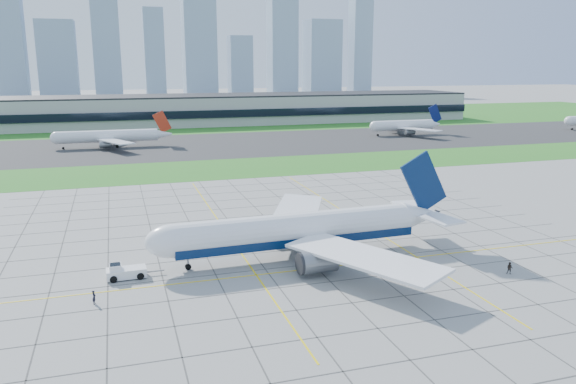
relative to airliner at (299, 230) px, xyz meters
name	(u,v)px	position (x,y,z in m)	size (l,w,h in m)	color
ground	(313,264)	(1.04, -4.13, -4.65)	(1400.00, 1400.00, 0.00)	#979792
grass_median	(216,169)	(1.04, 85.87, -4.63)	(700.00, 35.00, 0.04)	#267020
asphalt_taxiway	(192,145)	(1.04, 140.87, -4.62)	(700.00, 75.00, 0.04)	#383838
grass_far	(167,120)	(1.04, 250.87, -4.63)	(700.00, 145.00, 0.04)	#267020
apron_markings	(294,244)	(1.47, 6.96, -4.64)	(120.00, 130.00, 0.03)	#474744
terminal	(242,108)	(41.04, 225.74, 3.24)	(260.00, 43.00, 15.80)	#B7B7B2
city_skyline	(130,37)	(-7.67, 515.87, 54.44)	(523.00, 32.40, 160.00)	#91A7BD
airliner	(299,230)	(0.00, 0.00, 0.00)	(54.10, 54.77, 17.02)	white
pushback_tug	(124,272)	(-28.50, -1.51, -3.59)	(8.67, 3.21, 2.40)	white
crew_near	(94,297)	(-32.65, -10.06, -3.69)	(0.71, 0.46, 1.93)	black
crew_far	(510,268)	(28.89, -17.33, -3.70)	(0.93, 0.72, 1.91)	black
distant_jet_1	(110,136)	(-30.58, 145.10, -0.17)	(43.69, 42.66, 14.08)	white
distant_jet_2	(405,125)	(100.27, 147.06, -0.17)	(34.65, 42.66, 14.08)	white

